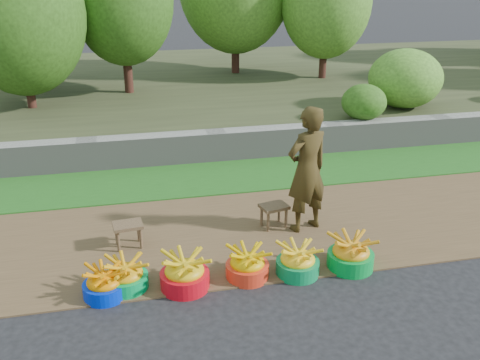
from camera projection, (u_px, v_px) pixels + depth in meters
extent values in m
plane|color=black|center=(281.00, 283.00, 5.99)|extent=(120.00, 120.00, 0.00)
cube|color=brown|center=(254.00, 232.00, 7.11)|extent=(80.00, 2.50, 0.02)
cube|color=#215D1A|center=(225.00, 176.00, 8.91)|extent=(80.00, 1.50, 0.04)
cube|color=gray|center=(216.00, 146.00, 9.58)|extent=(80.00, 0.35, 0.55)
cube|color=#373C21|center=(183.00, 89.00, 14.02)|extent=(80.00, 10.00, 0.50)
cylinder|color=#371B14|center=(42.00, 55.00, 12.79)|extent=(0.21, 0.21, 1.52)
cylinder|color=#371B14|center=(323.00, 54.00, 13.87)|extent=(0.19, 0.19, 1.24)
ellipsoid|color=#4E8727|center=(326.00, 1.00, 13.38)|extent=(2.27, 2.27, 2.84)
cylinder|color=#371B14|center=(127.00, 63.00, 12.28)|extent=(0.20, 0.20, 1.36)
ellipsoid|color=#2E5B17|center=(122.00, 1.00, 11.76)|extent=(2.26, 2.26, 2.83)
cylinder|color=#371B14|center=(235.00, 45.00, 14.48)|extent=(0.21, 0.21, 1.50)
cylinder|color=#371B14|center=(29.00, 81.00, 11.02)|extent=(0.18, 0.18, 1.11)
ellipsoid|color=#2E5B17|center=(19.00, 14.00, 10.51)|extent=(2.59, 2.59, 3.24)
ellipsoid|color=#4E8727|center=(405.00, 78.00, 11.03)|extent=(1.51, 1.51, 1.21)
ellipsoid|color=#2E5B17|center=(364.00, 102.00, 10.25)|extent=(0.86, 0.86, 0.69)
cylinder|color=#0026D9|center=(105.00, 290.00, 5.73)|extent=(0.46, 0.46, 0.17)
ellipsoid|color=orange|center=(104.00, 279.00, 5.68)|extent=(0.41, 0.41, 0.27)
cylinder|color=#009847|center=(126.00, 282.00, 5.85)|extent=(0.49, 0.49, 0.18)
ellipsoid|color=orange|center=(125.00, 271.00, 5.80)|extent=(0.43, 0.43, 0.28)
cylinder|color=red|center=(185.00, 280.00, 5.87)|extent=(0.54, 0.54, 0.20)
ellipsoid|color=gold|center=(184.00, 268.00, 5.82)|extent=(0.48, 0.48, 0.31)
cylinder|color=red|center=(247.00, 271.00, 6.07)|extent=(0.49, 0.49, 0.18)
ellipsoid|color=#D4A200|center=(247.00, 260.00, 6.01)|extent=(0.43, 0.43, 0.28)
cylinder|color=#0A7E42|center=(297.00, 267.00, 6.13)|extent=(0.50, 0.50, 0.18)
ellipsoid|color=yellow|center=(298.00, 257.00, 6.08)|extent=(0.44, 0.44, 0.28)
cylinder|color=#038D32|center=(350.00, 260.00, 6.26)|extent=(0.54, 0.54, 0.20)
ellipsoid|color=orange|center=(351.00, 249.00, 6.21)|extent=(0.48, 0.48, 0.31)
cube|color=brown|center=(128.00, 225.00, 6.61)|extent=(0.39, 0.31, 0.04)
cylinder|color=brown|center=(118.00, 242.00, 6.55)|extent=(0.04, 0.04, 0.28)
cylinder|color=brown|center=(141.00, 238.00, 6.63)|extent=(0.04, 0.04, 0.28)
cylinder|color=brown|center=(117.00, 235.00, 6.72)|extent=(0.04, 0.04, 0.28)
cylinder|color=brown|center=(139.00, 232.00, 6.80)|extent=(0.04, 0.04, 0.28)
cube|color=brown|center=(274.00, 207.00, 7.13)|extent=(0.41, 0.34, 0.04)
cylinder|color=brown|center=(268.00, 222.00, 7.05)|extent=(0.04, 0.04, 0.27)
cylinder|color=brown|center=(286.00, 218.00, 7.16)|extent=(0.04, 0.04, 0.27)
cylinder|color=brown|center=(262.00, 216.00, 7.21)|extent=(0.04, 0.04, 0.27)
cylinder|color=brown|center=(279.00, 212.00, 7.32)|extent=(0.04, 0.04, 0.27)
imported|color=black|center=(307.00, 170.00, 6.87)|extent=(0.71, 0.59, 1.68)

